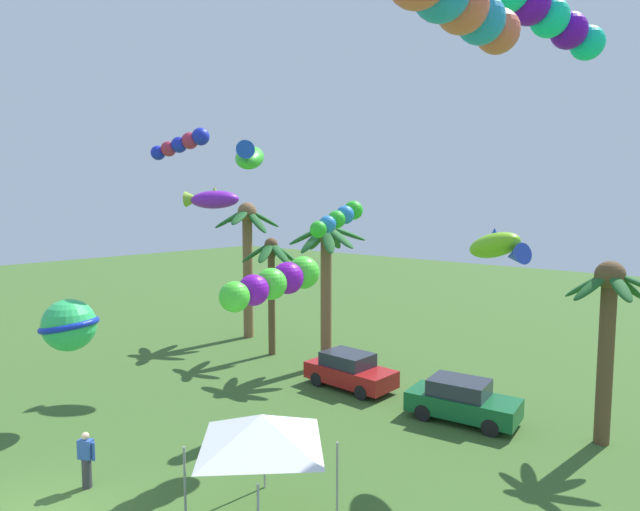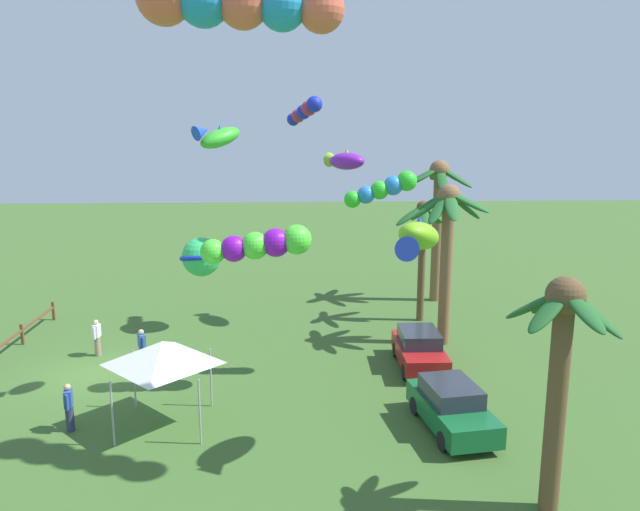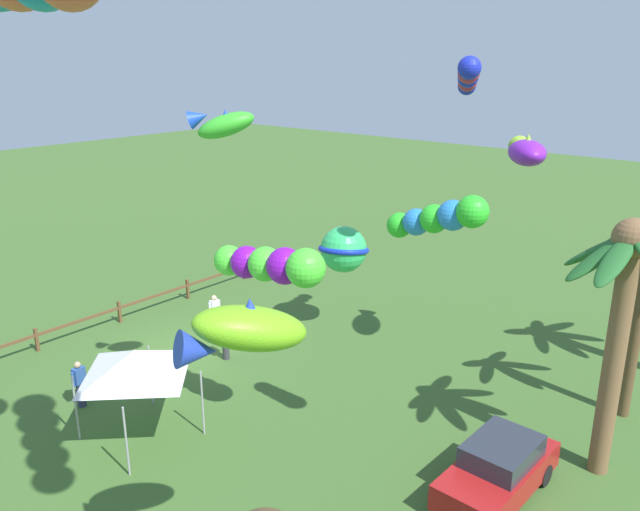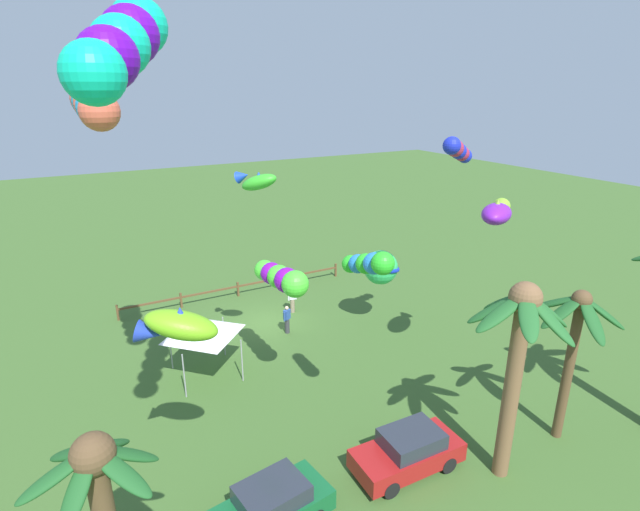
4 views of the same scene
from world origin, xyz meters
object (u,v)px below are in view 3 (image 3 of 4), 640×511
object	(u,v)px
palm_tree_3	(624,294)
kite_tube_7	(468,76)
spectator_1	(80,384)
kite_fish_1	(526,151)
festival_tent	(135,362)
kite_fish_4	(222,124)
kite_tube_3	(439,218)
kite_ball_6	(344,249)
spectator_0	(225,339)
spectator_2	(215,313)
parked_car_1	(498,469)
kite_tube_8	(270,265)
kite_fish_5	(243,331)

from	to	relation	value
palm_tree_3	kite_tube_7	distance (m)	8.37
spectator_1	kite_fish_1	size ratio (longest dim) A/B	0.62
festival_tent	kite_fish_4	bearing A→B (deg)	142.52
kite_tube_3	kite_fish_4	size ratio (longest dim) A/B	1.48
palm_tree_3	kite_ball_6	distance (m)	11.46
spectator_0	spectator_2	bearing A→B (deg)	-121.87
kite_ball_6	festival_tent	bearing A→B (deg)	0.85
parked_car_1	kite_tube_8	size ratio (longest dim) A/B	1.00
kite_fish_5	kite_tube_3	bearing A→B (deg)	179.98
palm_tree_3	festival_tent	world-z (taller)	palm_tree_3
spectator_2	parked_car_1	bearing A→B (deg)	81.90
kite_ball_6	kite_tube_7	size ratio (longest dim) A/B	1.17
spectator_2	kite_ball_6	xyz separation A→B (m)	(-3.41, 4.01, 2.74)
kite_ball_6	kite_fish_4	bearing A→B (deg)	13.66
spectator_0	kite_tube_7	distance (m)	12.58
kite_tube_3	kite_fish_5	xyz separation A→B (m)	(6.25, -0.00, -0.73)
kite_ball_6	kite_tube_7	bearing A→B (deg)	90.28
kite_fish_1	kite_tube_7	size ratio (longest dim) A/B	1.10
spectator_1	kite_fish_4	xyz separation A→B (m)	(-2.48, 4.66, 8.38)
spectator_0	kite_ball_6	size ratio (longest dim) A/B	0.58
parked_car_1	festival_tent	size ratio (longest dim) A/B	1.38
palm_tree_3	kite_ball_6	bearing A→B (deg)	-103.19
festival_tent	kite_fish_5	bearing A→B (deg)	71.39
parked_car_1	kite_tube_7	distance (m)	11.80
palm_tree_3	festival_tent	size ratio (longest dim) A/B	2.50
palm_tree_3	spectator_1	size ratio (longest dim) A/B	4.51
parked_car_1	kite_ball_6	xyz separation A→B (m)	(-5.32, -9.38, 2.81)
parked_car_1	kite_fish_1	distance (m)	9.71
kite_tube_7	kite_tube_8	size ratio (longest dim) A/B	0.60
kite_fish_5	kite_tube_7	xyz separation A→B (m)	(-12.37, -2.72, 3.73)
kite_fish_4	kite_ball_6	world-z (taller)	kite_fish_4
spectator_2	kite_ball_6	size ratio (longest dim) A/B	0.58
kite_fish_1	kite_tube_7	xyz separation A→B (m)	(0.57, -1.90, 2.27)
kite_fish_1	festival_tent	bearing A→B (deg)	-32.72
spectator_1	spectator_2	world-z (taller)	same
spectator_2	kite_fish_1	distance (m)	13.62
spectator_1	kite_fish_1	xyz separation A→B (m)	(-10.67, 9.65, 7.21)
festival_tent	kite_fish_4	world-z (taller)	kite_fish_4
kite_fish_1	kite_fish_4	bearing A→B (deg)	-31.34
spectator_1	kite_fish_5	bearing A→B (deg)	77.81
spectator_1	kite_fish_4	world-z (taller)	kite_fish_4
spectator_0	kite_fish_1	bearing A→B (deg)	121.93
spectator_2	kite_fish_5	bearing A→B (deg)	52.53
kite_fish_1	kite_ball_6	world-z (taller)	kite_fish_1
spectator_1	kite_tube_8	bearing A→B (deg)	115.41
kite_fish_4	parked_car_1	bearing A→B (deg)	106.85
kite_ball_6	kite_tube_8	bearing A→B (deg)	23.63
spectator_0	kite_fish_1	size ratio (longest dim) A/B	0.62
spectator_0	kite_ball_6	xyz separation A→B (m)	(-4.79, 1.79, 2.74)
kite_tube_7	parked_car_1	bearing A→B (deg)	39.79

